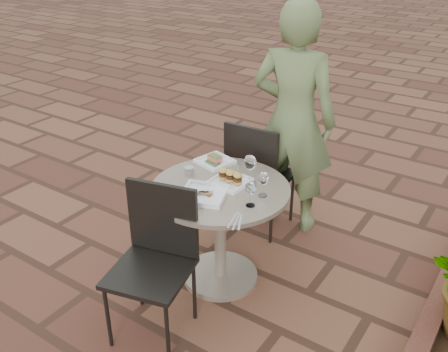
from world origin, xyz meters
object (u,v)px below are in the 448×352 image
Objects in this scene: chair_far at (257,169)px; plate_salmon at (215,161)px; chair_near at (156,249)px; plate_tuna at (204,194)px; plate_sliders at (230,179)px; cafe_table at (220,220)px; diner at (293,120)px.

plate_salmon is at bearing 71.00° from chair_far.
chair_far and chair_near have the same top height.
plate_tuna is (0.09, -0.81, 0.20)m from chair_far.
plate_salmon is 0.32m from plate_sliders.
plate_tuna is at bearing -97.09° from cafe_table.
chair_far is at bearing 99.79° from cafe_table.
diner reaches higher than plate_tuna.
diner is at bearing -122.85° from chair_far.
cafe_table is 0.67m from chair_far.
plate_salmon is 1.12× the size of plate_sliders.
diner is at bearing 71.68° from chair_near.
plate_sliders is at bearing 72.28° from cafe_table.
chair_far is 0.45m from plate_salmon.
chair_far is 0.52× the size of diner.
plate_sliders is at bearing 67.40° from chair_near.
plate_sliders reaches higher than plate_tuna.
chair_far is at bearing 103.47° from plate_sliders.
plate_tuna is at bearing -100.78° from plate_sliders.
plate_sliders is at bearing 79.93° from diner.
plate_salmon is (-0.16, 0.83, 0.20)m from chair_near.
chair_far is 1.00× the size of chair_near.
chair_far is at bearing 96.63° from plate_tuna.
diner reaches higher than plate_sliders.
plate_salmon is 0.47m from plate_tuna.
chair_far is at bearing 50.68° from diner.
chair_far is 3.49× the size of plate_salmon.
diner is 6.74× the size of plate_salmon.
chair_near is 0.86m from plate_salmon.
diner reaches higher than plate_salmon.
plate_tuna is at bearing 68.69° from chair_near.
chair_far reaches higher than plate_salmon.
plate_tuna is (-0.02, -0.15, 0.26)m from cafe_table.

